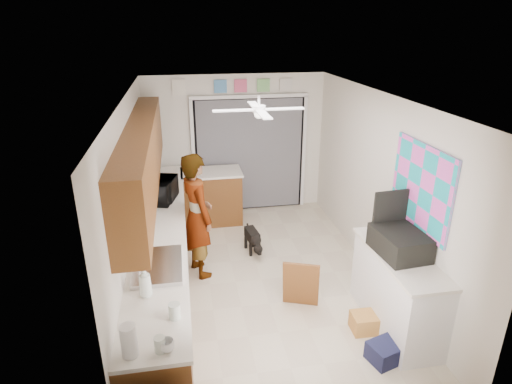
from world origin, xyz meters
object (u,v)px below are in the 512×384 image
soap_bottle (145,281)px  navy_crate (385,352)px  dog (252,239)px  microwave (160,190)px  suitcase (400,243)px  cardboard_box (366,322)px  cup (167,345)px  man (197,216)px  paper_towel_roll (129,341)px

soap_bottle → navy_crate: (2.38, -0.24, -0.99)m
dog → microwave: bearing=170.3°
suitcase → cardboard_box: suitcase is taller
suitcase → navy_crate: 1.16m
cup → navy_crate: 2.41m
cup → cardboard_box: 2.56m
navy_crate → man: (-1.82, 2.08, 0.78)m
microwave → dog: microwave is taller
cardboard_box → navy_crate: 0.48m
microwave → navy_crate: size_ratio=1.70×
soap_bottle → microwave: bearing=88.2°
microwave → paper_towel_roll: bearing=-168.3°
paper_towel_roll → cardboard_box: (2.45, 1.01, -0.97)m
soap_bottle → dog: 2.82m
cardboard_box → man: 2.54m
paper_towel_roll → dog: bearing=64.4°
cup → paper_towel_roll: 0.29m
paper_towel_roll → suitcase: bearing=21.3°
cardboard_box → man: man is taller
suitcase → navy_crate: size_ratio=1.84×
cardboard_box → navy_crate: size_ratio=1.01×
paper_towel_roll → navy_crate: size_ratio=0.80×
suitcase → man: man is taller
paper_towel_roll → cardboard_box: paper_towel_roll is taller
suitcase → cardboard_box: 1.02m
soap_bottle → cardboard_box: 2.59m
soap_bottle → paper_towel_roll: bearing=-95.6°
microwave → navy_crate: microwave is taller
soap_bottle → navy_crate: soap_bottle is taller
dog → suitcase: bearing=-64.6°
soap_bottle → man: size_ratio=0.18×
suitcase → dog: 2.52m
microwave → cardboard_box: (2.31, -2.08, -0.99)m
paper_towel_roll → suitcase: paper_towel_roll is taller
cup → navy_crate: bearing=13.6°
cup → cardboard_box: bearing=24.9°
cardboard_box → cup: bearing=-155.1°
microwave → paper_towel_roll: microwave is taller
man → cup: bearing=151.9°
soap_bottle → suitcase: size_ratio=0.50×
suitcase → dog: suitcase is taller
microwave → soap_bottle: 2.32m
cardboard_box → dog: dog is taller
cardboard_box → navy_crate: (0.00, -0.48, -0.00)m
cup → man: bearing=82.2°
microwave → cup: microwave is taller
cup → microwave: bearing=92.4°
paper_towel_roll → dog: paper_towel_roll is taller
dog → cardboard_box: bearing=-72.4°
microwave → paper_towel_roll: 3.09m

